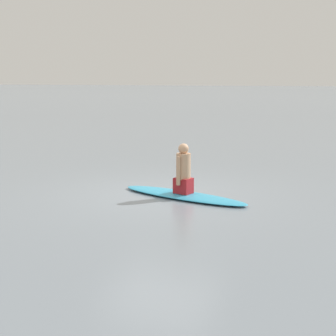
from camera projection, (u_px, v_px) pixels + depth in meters
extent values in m
plane|color=gray|center=(160.00, 194.00, 10.99)|extent=(400.00, 400.00, 0.00)
ellipsoid|color=#339EC6|center=(183.00, 195.00, 10.72)|extent=(3.14, 1.33, 0.09)
cube|color=#A51E23|center=(183.00, 186.00, 10.68)|extent=(0.40, 0.35, 0.33)
cylinder|color=tan|center=(183.00, 166.00, 10.61)|extent=(0.36, 0.36, 0.55)
sphere|color=tan|center=(184.00, 149.00, 10.55)|extent=(0.22, 0.22, 0.22)
cylinder|color=tan|center=(188.00, 168.00, 10.77)|extent=(0.10, 0.10, 0.60)
cylinder|color=tan|center=(178.00, 171.00, 10.48)|extent=(0.10, 0.10, 0.60)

